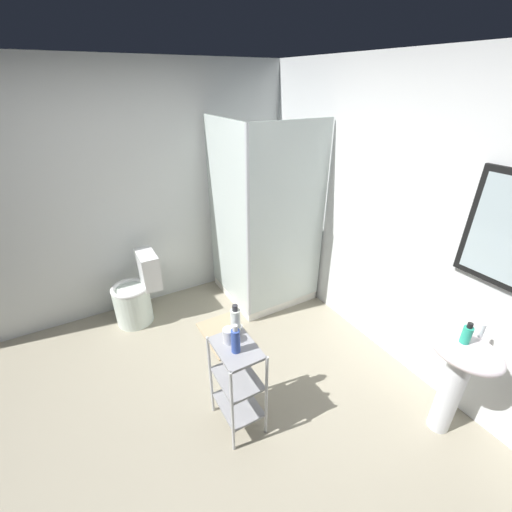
{
  "coord_description": "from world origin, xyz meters",
  "views": [
    {
      "loc": [
        1.65,
        -0.47,
        2.3
      ],
      "look_at": [
        -0.42,
        0.71,
        1.04
      ],
      "focal_mm": 23.52,
      "sensor_mm": 36.0,
      "label": 1
    }
  ],
  "objects_px": {
    "shower_stall": "(261,262)",
    "lotion_bottle_white": "(235,321)",
    "shampoo_bottle_blue": "(236,340)",
    "bath_mat": "(225,334)",
    "toilet": "(137,295)",
    "hand_soap_bottle": "(467,334)",
    "rinse_cup": "(229,335)",
    "storage_cart": "(237,380)",
    "pedestal_sink": "(459,369)"
  },
  "relations": [
    {
      "from": "shampoo_bottle_blue",
      "to": "bath_mat",
      "type": "bearing_deg",
      "value": 160.59
    },
    {
      "from": "storage_cart",
      "to": "shampoo_bottle_blue",
      "type": "distance_m",
      "value": 0.4
    },
    {
      "from": "pedestal_sink",
      "to": "bath_mat",
      "type": "height_order",
      "value": "pedestal_sink"
    },
    {
      "from": "toilet",
      "to": "shampoo_bottle_blue",
      "type": "relative_size",
      "value": 3.61
    },
    {
      "from": "shampoo_bottle_blue",
      "to": "bath_mat",
      "type": "xyz_separation_m",
      "value": [
        -0.96,
        0.34,
        -0.82
      ]
    },
    {
      "from": "toilet",
      "to": "bath_mat",
      "type": "bearing_deg",
      "value": 44.6
    },
    {
      "from": "lotion_bottle_white",
      "to": "toilet",
      "type": "bearing_deg",
      "value": -164.28
    },
    {
      "from": "pedestal_sink",
      "to": "lotion_bottle_white",
      "type": "relative_size",
      "value": 3.48
    },
    {
      "from": "pedestal_sink",
      "to": "lotion_bottle_white",
      "type": "distance_m",
      "value": 1.54
    },
    {
      "from": "shower_stall",
      "to": "lotion_bottle_white",
      "type": "height_order",
      "value": "shower_stall"
    },
    {
      "from": "hand_soap_bottle",
      "to": "lotion_bottle_white",
      "type": "distance_m",
      "value": 1.48
    },
    {
      "from": "storage_cart",
      "to": "hand_soap_bottle",
      "type": "relative_size",
      "value": 4.89
    },
    {
      "from": "toilet",
      "to": "rinse_cup",
      "type": "height_order",
      "value": "rinse_cup"
    },
    {
      "from": "shampoo_bottle_blue",
      "to": "bath_mat",
      "type": "distance_m",
      "value": 1.31
    },
    {
      "from": "shampoo_bottle_blue",
      "to": "lotion_bottle_white",
      "type": "height_order",
      "value": "lotion_bottle_white"
    },
    {
      "from": "storage_cart",
      "to": "lotion_bottle_white",
      "type": "relative_size",
      "value": 3.18
    },
    {
      "from": "pedestal_sink",
      "to": "rinse_cup",
      "type": "distance_m",
      "value": 1.56
    },
    {
      "from": "rinse_cup",
      "to": "toilet",
      "type": "bearing_deg",
      "value": -167.64
    },
    {
      "from": "storage_cart",
      "to": "shampoo_bottle_blue",
      "type": "relative_size",
      "value": 3.51
    },
    {
      "from": "hand_soap_bottle",
      "to": "shampoo_bottle_blue",
      "type": "relative_size",
      "value": 0.72
    },
    {
      "from": "hand_soap_bottle",
      "to": "shower_stall",
      "type": "bearing_deg",
      "value": -172.63
    },
    {
      "from": "rinse_cup",
      "to": "bath_mat",
      "type": "distance_m",
      "value": 1.21
    },
    {
      "from": "shampoo_bottle_blue",
      "to": "lotion_bottle_white",
      "type": "bearing_deg",
      "value": 153.5
    },
    {
      "from": "pedestal_sink",
      "to": "bath_mat",
      "type": "distance_m",
      "value": 2.03
    },
    {
      "from": "storage_cart",
      "to": "rinse_cup",
      "type": "bearing_deg",
      "value": -165.76
    },
    {
      "from": "hand_soap_bottle",
      "to": "lotion_bottle_white",
      "type": "bearing_deg",
      "value": -126.5
    },
    {
      "from": "hand_soap_bottle",
      "to": "rinse_cup",
      "type": "xyz_separation_m",
      "value": [
        -0.82,
        -1.27,
        -0.08
      ]
    },
    {
      "from": "toilet",
      "to": "hand_soap_bottle",
      "type": "distance_m",
      "value": 2.92
    },
    {
      "from": "shower_stall",
      "to": "pedestal_sink",
      "type": "bearing_deg",
      "value": 7.84
    },
    {
      "from": "storage_cart",
      "to": "shampoo_bottle_blue",
      "type": "height_order",
      "value": "shampoo_bottle_blue"
    },
    {
      "from": "storage_cart",
      "to": "shampoo_bottle_blue",
      "type": "bearing_deg",
      "value": -28.02
    },
    {
      "from": "lotion_bottle_white",
      "to": "bath_mat",
      "type": "distance_m",
      "value": 1.18
    },
    {
      "from": "storage_cart",
      "to": "shampoo_bottle_blue",
      "type": "xyz_separation_m",
      "value": [
        0.03,
        -0.02,
        0.4
      ]
    },
    {
      "from": "pedestal_sink",
      "to": "shampoo_bottle_blue",
      "type": "xyz_separation_m",
      "value": [
        -0.74,
        -1.29,
        0.25
      ]
    },
    {
      "from": "storage_cart",
      "to": "bath_mat",
      "type": "relative_size",
      "value": 1.23
    },
    {
      "from": "pedestal_sink",
      "to": "shampoo_bottle_blue",
      "type": "distance_m",
      "value": 1.51
    },
    {
      "from": "shampoo_bottle_blue",
      "to": "shower_stall",
      "type": "bearing_deg",
      "value": 143.86
    },
    {
      "from": "toilet",
      "to": "lotion_bottle_white",
      "type": "bearing_deg",
      "value": 15.72
    },
    {
      "from": "bath_mat",
      "to": "shower_stall",
      "type": "bearing_deg",
      "value": 121.77
    },
    {
      "from": "shampoo_bottle_blue",
      "to": "toilet",
      "type": "bearing_deg",
      "value": -168.4
    },
    {
      "from": "toilet",
      "to": "hand_soap_bottle",
      "type": "xyz_separation_m",
      "value": [
        2.37,
        1.61,
        0.56
      ]
    },
    {
      "from": "pedestal_sink",
      "to": "shampoo_bottle_blue",
      "type": "bearing_deg",
      "value": -119.85
    },
    {
      "from": "pedestal_sink",
      "to": "hand_soap_bottle",
      "type": "distance_m",
      "value": 0.3
    },
    {
      "from": "shampoo_bottle_blue",
      "to": "rinse_cup",
      "type": "xyz_separation_m",
      "value": [
        -0.1,
        0.0,
        -0.04
      ]
    },
    {
      "from": "rinse_cup",
      "to": "pedestal_sink",
      "type": "bearing_deg",
      "value": 56.87
    },
    {
      "from": "shower_stall",
      "to": "bath_mat",
      "type": "bearing_deg",
      "value": -58.23
    },
    {
      "from": "storage_cart",
      "to": "hand_soap_bottle",
      "type": "xyz_separation_m",
      "value": [
        0.75,
        1.26,
        0.44
      ]
    },
    {
      "from": "shower_stall",
      "to": "bath_mat",
      "type": "relative_size",
      "value": 3.33
    },
    {
      "from": "toilet",
      "to": "bath_mat",
      "type": "height_order",
      "value": "toilet"
    },
    {
      "from": "pedestal_sink",
      "to": "storage_cart",
      "type": "distance_m",
      "value": 1.5
    }
  ]
}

